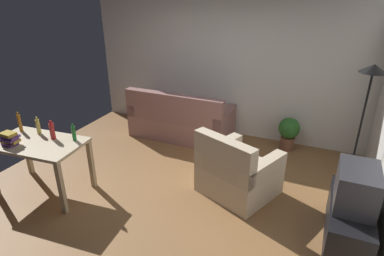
% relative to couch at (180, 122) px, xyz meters
% --- Properties ---
extents(ground_plane, '(5.20, 4.40, 0.02)m').
position_rel_couch_xyz_m(ground_plane, '(0.61, -1.59, -0.32)').
color(ground_plane, olive).
extents(wall_rear, '(5.20, 0.10, 2.70)m').
position_rel_couch_xyz_m(wall_rear, '(0.61, 0.61, 1.04)').
color(wall_rear, silver).
rests_on(wall_rear, ground_plane).
extents(couch, '(1.84, 0.84, 0.92)m').
position_rel_couch_xyz_m(couch, '(0.00, 0.00, 0.00)').
color(couch, '#996B66').
rests_on(couch, ground_plane).
extents(tv_stand, '(0.44, 1.10, 0.48)m').
position_rel_couch_xyz_m(tv_stand, '(2.86, -1.69, -0.07)').
color(tv_stand, black).
rests_on(tv_stand, ground_plane).
extents(tv, '(0.41, 0.60, 0.44)m').
position_rel_couch_xyz_m(tv, '(2.87, -1.69, 0.39)').
color(tv, '#2D2D33').
rests_on(tv, tv_stand).
extents(torchiere_lamp, '(0.32, 0.32, 1.81)m').
position_rel_couch_xyz_m(torchiere_lamp, '(2.86, -0.77, 1.11)').
color(torchiere_lamp, black).
rests_on(torchiere_lamp, ground_plane).
extents(desk, '(1.25, 0.80, 0.76)m').
position_rel_couch_xyz_m(desk, '(-0.96, -2.33, 0.34)').
color(desk, '#C6B28E').
rests_on(desk, ground_plane).
extents(potted_plant, '(0.36, 0.36, 0.57)m').
position_rel_couch_xyz_m(potted_plant, '(1.91, 0.31, 0.02)').
color(potted_plant, brown).
rests_on(potted_plant, ground_plane).
extents(armchair, '(1.15, 1.12, 0.92)m').
position_rel_couch_xyz_m(armchair, '(1.47, -1.32, 0.01)').
color(armchair, beige).
rests_on(armchair, ground_plane).
extents(bottle_amber, '(0.05, 0.05, 0.29)m').
position_rel_couch_xyz_m(bottle_amber, '(-1.42, -2.17, 0.58)').
color(bottle_amber, '#9E6019').
rests_on(bottle_amber, desk).
extents(bottle_squat, '(0.05, 0.05, 0.25)m').
position_rel_couch_xyz_m(bottle_squat, '(-1.12, -2.13, 0.56)').
color(bottle_squat, '#BCB24C').
rests_on(bottle_squat, desk).
extents(bottle_red, '(0.07, 0.07, 0.26)m').
position_rel_couch_xyz_m(bottle_red, '(-0.83, -2.17, 0.57)').
color(bottle_red, '#AD2323').
rests_on(bottle_red, desk).
extents(bottle_green, '(0.05, 0.05, 0.24)m').
position_rel_couch_xyz_m(bottle_green, '(-0.53, -2.09, 0.56)').
color(bottle_green, '#1E722D').
rests_on(bottle_green, desk).
extents(book_stack, '(0.23, 0.18, 0.17)m').
position_rel_couch_xyz_m(book_stack, '(-1.19, -2.53, 0.54)').
color(book_stack, '#593372').
rests_on(book_stack, desk).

